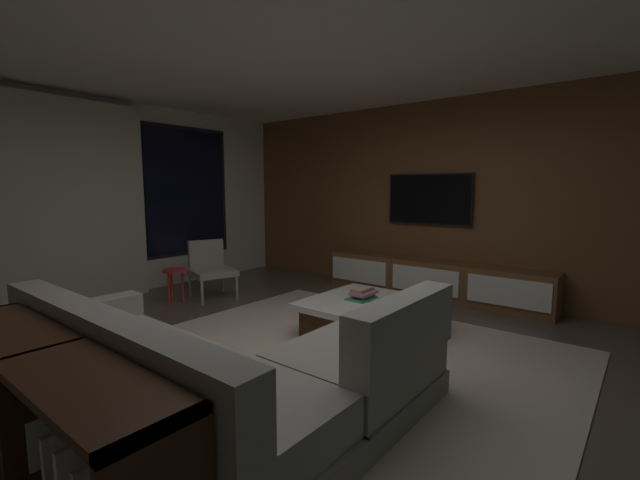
{
  "coord_description": "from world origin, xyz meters",
  "views": [
    {
      "loc": [
        -2.54,
        -2.2,
        1.49
      ],
      "look_at": [
        1.06,
        0.69,
        0.92
      ],
      "focal_mm": 23.36,
      "sensor_mm": 36.0,
      "label": 1
    }
  ],
  "objects_px": {
    "media_console": "(434,280)",
    "side_stool": "(175,276)",
    "sectional_couch": "(218,378)",
    "coffee_table": "(368,318)",
    "console_table_behind_couch": "(46,413)",
    "book_stack_on_coffee_table": "(363,294)",
    "accent_chair_near_window": "(210,266)",
    "mounted_tv": "(429,199)"
  },
  "relations": [
    {
      "from": "coffee_table",
      "to": "console_table_behind_couch",
      "type": "distance_m",
      "value": 2.87
    },
    {
      "from": "sectional_couch",
      "to": "coffee_table",
      "type": "bearing_deg",
      "value": 2.78
    },
    {
      "from": "book_stack_on_coffee_table",
      "to": "side_stool",
      "type": "xyz_separation_m",
      "value": [
        -0.6,
        2.49,
        -0.04
      ]
    },
    {
      "from": "mounted_tv",
      "to": "console_table_behind_couch",
      "type": "relative_size",
      "value": 0.58
    },
    {
      "from": "side_stool",
      "to": "console_table_behind_couch",
      "type": "distance_m",
      "value": 3.43
    },
    {
      "from": "sectional_couch",
      "to": "console_table_behind_couch",
      "type": "bearing_deg",
      "value": 171.95
    },
    {
      "from": "book_stack_on_coffee_table",
      "to": "side_stool",
      "type": "bearing_deg",
      "value": 103.65
    },
    {
      "from": "media_console",
      "to": "mounted_tv",
      "type": "height_order",
      "value": "mounted_tv"
    },
    {
      "from": "sectional_couch",
      "to": "accent_chair_near_window",
      "type": "distance_m",
      "value": 3.25
    },
    {
      "from": "coffee_table",
      "to": "book_stack_on_coffee_table",
      "type": "distance_m",
      "value": 0.25
    },
    {
      "from": "coffee_table",
      "to": "console_table_behind_couch",
      "type": "height_order",
      "value": "console_table_behind_couch"
    },
    {
      "from": "mounted_tv",
      "to": "media_console",
      "type": "bearing_deg",
      "value": -132.42
    },
    {
      "from": "side_stool",
      "to": "console_table_behind_couch",
      "type": "bearing_deg",
      "value": -132.03
    },
    {
      "from": "sectional_couch",
      "to": "side_stool",
      "type": "bearing_deg",
      "value": 62.68
    },
    {
      "from": "coffee_table",
      "to": "book_stack_on_coffee_table",
      "type": "height_order",
      "value": "book_stack_on_coffee_table"
    },
    {
      "from": "accent_chair_near_window",
      "to": "side_stool",
      "type": "xyz_separation_m",
      "value": [
        -0.52,
        0.05,
        -0.06
      ]
    },
    {
      "from": "media_console",
      "to": "mounted_tv",
      "type": "xyz_separation_m",
      "value": [
        0.18,
        0.2,
        1.1
      ]
    },
    {
      "from": "media_console",
      "to": "console_table_behind_couch",
      "type": "height_order",
      "value": "console_table_behind_couch"
    },
    {
      "from": "book_stack_on_coffee_table",
      "to": "accent_chair_near_window",
      "type": "relative_size",
      "value": 0.39
    },
    {
      "from": "console_table_behind_couch",
      "to": "side_stool",
      "type": "bearing_deg",
      "value": 47.97
    },
    {
      "from": "book_stack_on_coffee_table",
      "to": "media_console",
      "type": "relative_size",
      "value": 0.1
    },
    {
      "from": "sectional_couch",
      "to": "book_stack_on_coffee_table",
      "type": "distance_m",
      "value": 2.0
    },
    {
      "from": "coffee_table",
      "to": "accent_chair_near_window",
      "type": "bearing_deg",
      "value": 91.16
    },
    {
      "from": "coffee_table",
      "to": "book_stack_on_coffee_table",
      "type": "xyz_separation_m",
      "value": [
        0.03,
        0.09,
        0.23
      ]
    },
    {
      "from": "accent_chair_near_window",
      "to": "console_table_behind_couch",
      "type": "bearing_deg",
      "value": -138.36
    },
    {
      "from": "coffee_table",
      "to": "side_stool",
      "type": "height_order",
      "value": "side_stool"
    },
    {
      "from": "coffee_table",
      "to": "media_console",
      "type": "xyz_separation_m",
      "value": [
        1.8,
        0.07,
        0.06
      ]
    },
    {
      "from": "book_stack_on_coffee_table",
      "to": "media_console",
      "type": "xyz_separation_m",
      "value": [
        1.77,
        -0.02,
        -0.16
      ]
    },
    {
      "from": "media_console",
      "to": "side_stool",
      "type": "bearing_deg",
      "value": 133.38
    },
    {
      "from": "mounted_tv",
      "to": "console_table_behind_couch",
      "type": "bearing_deg",
      "value": -177.22
    },
    {
      "from": "sectional_couch",
      "to": "media_console",
      "type": "height_order",
      "value": "sectional_couch"
    },
    {
      "from": "side_stool",
      "to": "mounted_tv",
      "type": "relative_size",
      "value": 0.38
    },
    {
      "from": "mounted_tv",
      "to": "book_stack_on_coffee_table",
      "type": "bearing_deg",
      "value": -174.84
    },
    {
      "from": "side_stool",
      "to": "book_stack_on_coffee_table",
      "type": "bearing_deg",
      "value": -76.35
    },
    {
      "from": "book_stack_on_coffee_table",
      "to": "media_console",
      "type": "height_order",
      "value": "media_console"
    },
    {
      "from": "media_console",
      "to": "mounted_tv",
      "type": "distance_m",
      "value": 1.13
    },
    {
      "from": "coffee_table",
      "to": "side_stool",
      "type": "xyz_separation_m",
      "value": [
        -0.57,
        2.58,
        0.19
      ]
    },
    {
      "from": "accent_chair_near_window",
      "to": "mounted_tv",
      "type": "relative_size",
      "value": 0.64
    },
    {
      "from": "book_stack_on_coffee_table",
      "to": "accent_chair_near_window",
      "type": "xyz_separation_m",
      "value": [
        -0.09,
        2.44,
        0.02
      ]
    },
    {
      "from": "accent_chair_near_window",
      "to": "media_console",
      "type": "bearing_deg",
      "value": -53.07
    },
    {
      "from": "sectional_couch",
      "to": "side_stool",
      "type": "relative_size",
      "value": 5.43
    },
    {
      "from": "coffee_table",
      "to": "mounted_tv",
      "type": "height_order",
      "value": "mounted_tv"
    }
  ]
}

